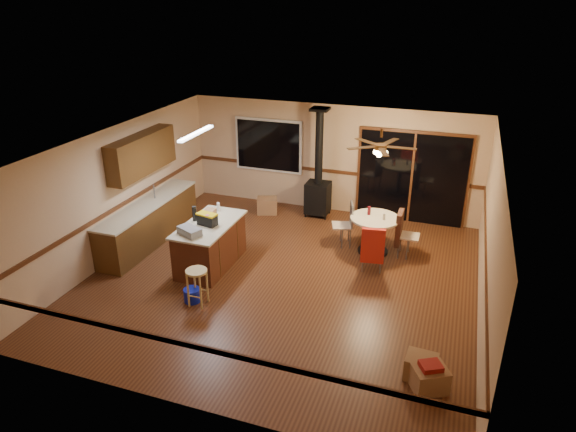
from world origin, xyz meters
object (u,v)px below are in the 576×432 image
at_px(box_corner_a, 429,378).
at_px(box_under_window, 267,205).
at_px(dining_table, 374,228).
at_px(kitchen_island, 210,244).
at_px(chair_right, 401,228).
at_px(chair_left, 347,220).
at_px(blue_bucket, 192,295).
at_px(wood_stove, 318,187).
at_px(chair_near, 373,245).
at_px(toolbox_black, 207,220).
at_px(toolbox_grey, 189,231).
at_px(bar_stool, 198,287).
at_px(box_corner_b, 421,367).

bearing_deg(box_corner_a, box_under_window, 130.96).
relative_size(dining_table, box_corner_a, 2.20).
xyz_separation_m(kitchen_island, chair_right, (3.43, 1.65, 0.14)).
relative_size(chair_right, box_corner_a, 1.54).
bearing_deg(chair_left, box_under_window, 154.61).
bearing_deg(blue_bucket, wood_stove, 76.64).
xyz_separation_m(blue_bucket, chair_near, (2.77, 1.99, 0.48)).
height_order(toolbox_black, blue_bucket, toolbox_black).
xyz_separation_m(toolbox_black, chair_right, (3.43, 1.71, -0.40)).
xyz_separation_m(toolbox_grey, toolbox_black, (0.11, 0.49, 0.03)).
bearing_deg(wood_stove, chair_near, -53.18).
distance_m(kitchen_island, toolbox_grey, 0.76).
bearing_deg(chair_near, chair_left, 125.70).
distance_m(chair_right, box_corner_a, 3.92).
xyz_separation_m(bar_stool, blue_bucket, (-0.15, 0.05, -0.21)).
bearing_deg(toolbox_black, wood_stove, 67.37).
bearing_deg(blue_bucket, toolbox_grey, 117.70).
distance_m(kitchen_island, wood_stove, 3.33).
bearing_deg(toolbox_black, dining_table, 29.68).
height_order(chair_near, box_corner_b, chair_near).
bearing_deg(chair_left, wood_stove, 127.66).
bearing_deg(box_corner_b, chair_near, 114.23).
xyz_separation_m(bar_stool, chair_left, (1.89, 3.05, 0.25)).
xyz_separation_m(chair_right, box_corner_b, (0.81, -3.59, -0.42)).
height_order(blue_bucket, box_corner_b, box_corner_b).
height_order(toolbox_black, chair_right, toolbox_black).
bearing_deg(dining_table, box_corner_b, -69.48).
xyz_separation_m(blue_bucket, box_corner_b, (3.96, -0.66, 0.05)).
relative_size(toolbox_grey, box_corner_b, 1.05).
height_order(box_corner_a, box_corner_b, same).
height_order(kitchen_island, chair_near, chair_near).
bearing_deg(blue_bucket, chair_left, 55.81).
distance_m(toolbox_black, chair_right, 3.85).
relative_size(box_corner_a, box_corner_b, 1.07).
distance_m(wood_stove, chair_right, 2.55).
height_order(box_under_window, box_corner_a, box_under_window).
height_order(wood_stove, chair_right, wood_stove).
height_order(toolbox_black, dining_table, toolbox_black).
distance_m(bar_stool, box_under_window, 4.12).
xyz_separation_m(chair_near, box_corner_b, (1.19, -2.65, -0.42)).
bearing_deg(chair_near, wood_stove, 126.82).
bearing_deg(kitchen_island, toolbox_grey, -101.02).
bearing_deg(chair_left, chair_right, -4.22).
height_order(dining_table, chair_right, chair_right).
bearing_deg(box_under_window, chair_near, -35.05).
height_order(kitchen_island, toolbox_black, toolbox_black).
bearing_deg(toolbox_grey, bar_stool, -55.49).
height_order(toolbox_grey, bar_stool, toolbox_grey).
height_order(chair_near, box_under_window, chair_near).
bearing_deg(box_corner_b, dining_table, 110.52).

